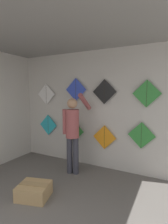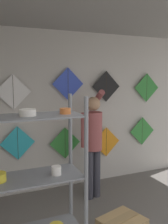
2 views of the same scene
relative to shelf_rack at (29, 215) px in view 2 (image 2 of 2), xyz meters
The scene contains 12 objects.
back_panel 3.00m from the shelf_rack, 58.99° to the left, with size 4.77×0.06×2.80m, color beige.
ceiling_slab 2.53m from the shelf_rack, 30.94° to the left, with size 4.77×4.01×0.04m, color gray.
shelf_rack is the anchor object (origin of this frame).
shopkeeper 2.39m from the shelf_rack, 53.82° to the left, with size 0.45×0.66×1.80m.
kite_0 2.48m from the shelf_rack, 83.44° to the left, with size 0.58×0.01×0.58m.
kite_1 2.71m from the shelf_rack, 65.69° to the left, with size 0.58×0.01×0.58m.
kite_2 3.15m from the shelf_rack, 51.65° to the left, with size 0.58×0.01×0.58m.
kite_3 3.72m from the shelf_rack, 41.51° to the left, with size 0.58×0.01×0.58m.
kite_4 2.59m from the shelf_rack, 84.40° to the left, with size 0.58×0.01×0.58m.
kite_5 2.86m from the shelf_rack, 64.45° to the left, with size 0.58×0.01×0.58m.
kite_6 3.24m from the shelf_rack, 51.87° to the left, with size 0.58×0.01×0.58m.
kite_7 3.85m from the shelf_rack, 40.77° to the left, with size 0.58×0.01×0.58m.
Camera 2 is at (-1.83, -0.99, 1.99)m, focal length 40.00 mm.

